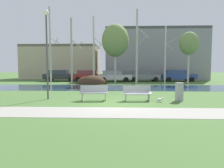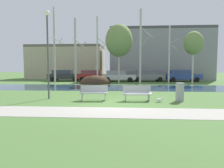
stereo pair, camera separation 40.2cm
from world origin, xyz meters
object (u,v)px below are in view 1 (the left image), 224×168
(bench_left, at_px, (94,92))
(streetlamp, at_px, (47,40))
(seagull, at_px, (160,100))
(parked_van_nearest_dark, at_px, (60,75))
(parked_hatch_third_white, at_px, (114,76))
(trash_bin, at_px, (179,91))
(bench_right, at_px, (137,93))
(parked_sedan_second_red, at_px, (89,75))
(parked_suv_fifth_blue, at_px, (177,75))
(parked_wagon_fourth_grey, at_px, (143,76))

(bench_left, distance_m, streetlamp, 4.19)
(seagull, distance_m, parked_van_nearest_dark, 20.08)
(parked_hatch_third_white, bearing_deg, trash_bin, -75.33)
(bench_right, relative_size, parked_sedan_second_red, 0.33)
(bench_right, bearing_deg, seagull, -16.61)
(trash_bin, bearing_deg, parked_hatch_third_white, 104.67)
(streetlamp, height_order, parked_suv_fifth_blue, streetlamp)
(trash_bin, bearing_deg, parked_van_nearest_dark, 124.93)
(bench_right, height_order, seagull, bench_right)
(seagull, xyz_separation_m, parked_wagon_fourth_grey, (0.96, 17.20, 0.65))
(bench_left, bearing_deg, trash_bin, 0.84)
(parked_hatch_third_white, bearing_deg, bench_right, -83.58)
(streetlamp, bearing_deg, parked_sedan_second_red, 89.63)
(parked_hatch_third_white, bearing_deg, parked_wagon_fourth_grey, 8.94)
(seagull, distance_m, parked_suv_fifth_blue, 18.24)
(parked_sedan_second_red, xyz_separation_m, parked_hatch_third_white, (3.39, -0.62, -0.02))
(bench_right, height_order, parked_sedan_second_red, parked_sedan_second_red)
(parked_hatch_third_white, bearing_deg, parked_sedan_second_red, 169.55)
(bench_right, distance_m, trash_bin, 2.40)
(trash_bin, bearing_deg, bench_left, -179.16)
(streetlamp, relative_size, parked_suv_fifth_blue, 1.09)
(bench_left, xyz_separation_m, parked_hatch_third_white, (0.66, 16.20, 0.31))
(streetlamp, relative_size, parked_van_nearest_dark, 1.13)
(bench_right, relative_size, parked_hatch_third_white, 0.36)
(seagull, height_order, parked_sedan_second_red, parked_sedan_second_red)
(seagull, bearing_deg, parked_van_nearest_dark, 121.45)
(bench_left, height_order, seagull, bench_left)
(parked_van_nearest_dark, bearing_deg, parked_suv_fifth_blue, 0.78)
(seagull, distance_m, parked_hatch_third_white, 16.86)
(bench_left, relative_size, bench_right, 1.00)
(parked_van_nearest_dark, bearing_deg, parked_wagon_fourth_grey, 0.37)
(bench_right, distance_m, parked_van_nearest_dark, 19.15)
(bench_right, bearing_deg, parked_suv_fifth_blue, 68.12)
(bench_left, relative_size, parked_suv_fifth_blue, 0.34)
(parked_wagon_fourth_grey, distance_m, parked_suv_fifth_blue, 4.64)
(parked_van_nearest_dark, relative_size, parked_wagon_fourth_grey, 1.05)
(bench_left, bearing_deg, parked_sedan_second_red, 99.22)
(seagull, height_order, parked_wagon_fourth_grey, parked_wagon_fourth_grey)
(bench_left, relative_size, streetlamp, 0.31)
(bench_right, bearing_deg, parked_wagon_fourth_grey, 82.62)
(parked_sedan_second_red, relative_size, parked_wagon_fourth_grey, 1.10)
(trash_bin, relative_size, parked_hatch_third_white, 0.23)
(parked_suv_fifth_blue, bearing_deg, bench_left, -118.71)
(seagull, bearing_deg, parked_wagon_fourth_grey, 86.79)
(bench_left, distance_m, parked_suv_fifth_blue, 19.36)
(parked_wagon_fourth_grey, bearing_deg, parked_hatch_third_white, -171.06)
(streetlamp, height_order, parked_hatch_third_white, streetlamp)
(parked_wagon_fourth_grey, bearing_deg, trash_bin, -89.25)
(seagull, bearing_deg, parked_hatch_third_white, 100.40)
(bench_left, relative_size, parked_sedan_second_red, 0.33)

